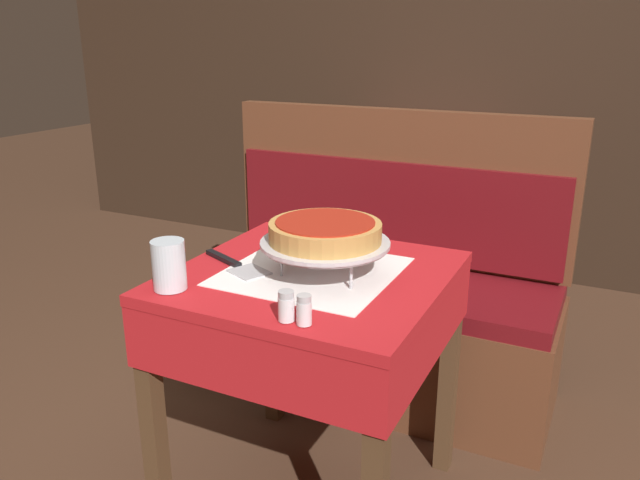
# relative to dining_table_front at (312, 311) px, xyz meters

# --- Properties ---
(dining_table_front) EXTENTS (0.70, 0.70, 0.73)m
(dining_table_front) POSITION_rel_dining_table_front_xyz_m (0.00, 0.00, 0.00)
(dining_table_front) COLOR red
(dining_table_front) RESTS_ON ground_plane
(dining_table_rear) EXTENTS (0.78, 0.78, 0.74)m
(dining_table_rear) POSITION_rel_dining_table_front_xyz_m (-0.28, 1.68, 0.02)
(dining_table_rear) COLOR red
(dining_table_rear) RESTS_ON ground_plane
(booth_bench) EXTENTS (1.35, 0.48, 1.07)m
(booth_bench) POSITION_rel_dining_table_front_xyz_m (-0.07, 0.69, -0.29)
(booth_bench) COLOR brown
(booth_bench) RESTS_ON ground_plane
(back_wall_panel) EXTENTS (6.00, 0.04, 2.40)m
(back_wall_panel) POSITION_rel_dining_table_front_xyz_m (0.00, 2.19, 0.59)
(back_wall_panel) COLOR black
(back_wall_panel) RESTS_ON ground_plane
(pizza_pan_stand) EXTENTS (0.34, 0.34, 0.09)m
(pizza_pan_stand) POSITION_rel_dining_table_front_xyz_m (0.04, -0.01, 0.20)
(pizza_pan_stand) COLOR #ADADB2
(pizza_pan_stand) RESTS_ON dining_table_front
(deep_dish_pizza) EXTENTS (0.29, 0.29, 0.05)m
(deep_dish_pizza) POSITION_rel_dining_table_front_xyz_m (0.04, -0.01, 0.24)
(deep_dish_pizza) COLOR #C68E47
(deep_dish_pizza) RESTS_ON pizza_pan_stand
(pizza_server) EXTENTS (0.25, 0.15, 0.01)m
(pizza_server) POSITION_rel_dining_table_front_xyz_m (-0.20, -0.06, 0.12)
(pizza_server) COLOR #BCBCC1
(pizza_server) RESTS_ON dining_table_front
(water_glass_near) EXTENTS (0.08, 0.08, 0.12)m
(water_glass_near) POSITION_rel_dining_table_front_xyz_m (-0.26, -0.26, 0.18)
(water_glass_near) COLOR silver
(water_glass_near) RESTS_ON dining_table_front
(salt_shaker) EXTENTS (0.04, 0.04, 0.07)m
(salt_shaker) POSITION_rel_dining_table_front_xyz_m (0.09, -0.30, 0.15)
(salt_shaker) COLOR silver
(salt_shaker) RESTS_ON dining_table_front
(pepper_shaker) EXTENTS (0.03, 0.03, 0.07)m
(pepper_shaker) POSITION_rel_dining_table_front_xyz_m (0.13, -0.30, 0.15)
(pepper_shaker) COLOR silver
(pepper_shaker) RESTS_ON dining_table_front
(condiment_caddy) EXTENTS (0.15, 0.15, 0.17)m
(condiment_caddy) POSITION_rel_dining_table_front_xyz_m (-0.23, 1.69, 0.16)
(condiment_caddy) COLOR black
(condiment_caddy) RESTS_ON dining_table_rear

